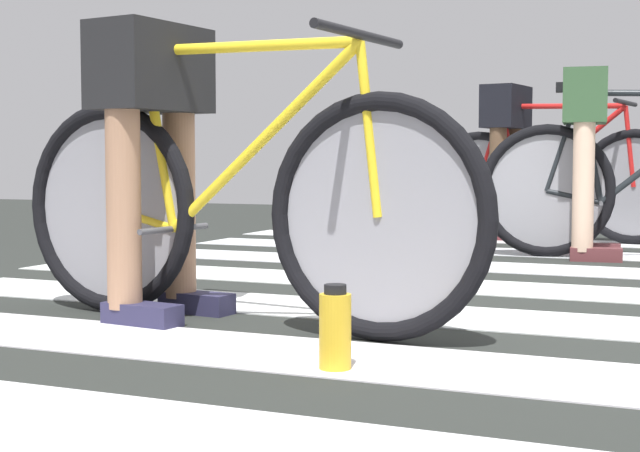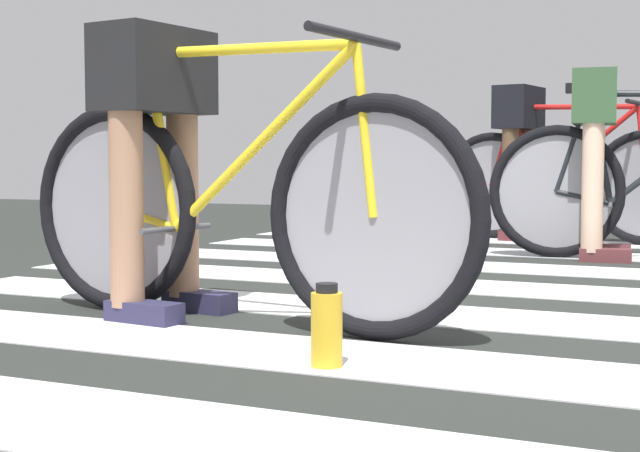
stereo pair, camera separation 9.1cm
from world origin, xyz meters
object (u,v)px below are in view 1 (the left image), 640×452
Objects in this scene: cyclist_1_of_3 at (153,129)px; cyclist_2_of_3 at (585,137)px; bicycle_1_of_3 at (231,204)px; cyclist_3_of_3 at (506,140)px; water_bottle at (335,330)px; bicycle_3_of_3 at (552,182)px.

cyclist_2_of_3 reaches higher than cyclist_1_of_3.
bicycle_1_of_3 is 1.74× the size of cyclist_2_of_3.
cyclist_2_of_3 is (1.06, 2.49, 0.02)m from cyclist_1_of_3.
cyclist_3_of_3 is at bearing 90.28° from cyclist_1_of_3.
cyclist_2_of_3 is 3.05m from water_bottle.
cyclist_3_of_3 reaches higher than cyclist_2_of_3.
cyclist_2_of_3 is at bearing 85.84° from water_bottle.
bicycle_1_of_3 and bicycle_3_of_3 have the same top height.
water_bottle is (0.85, -0.49, -0.52)m from cyclist_1_of_3.
water_bottle is (-0.22, -2.99, -0.54)m from cyclist_2_of_3.
bicycle_3_of_3 is 0.41m from cyclist_3_of_3.
bicycle_1_of_3 is 3.58m from bicycle_3_of_3.
cyclist_2_of_3 is at bearing -63.76° from bicycle_3_of_3.
bicycle_1_of_3 is 8.06× the size of water_bottle.
cyclist_1_of_3 is at bearing -88.55° from cyclist_3_of_3.
cyclist_1_of_3 is 0.95× the size of cyclist_3_of_3.
cyclist_2_of_3 reaches higher than bicycle_3_of_3.
bicycle_1_of_3 is at bearing -83.60° from cyclist_3_of_3.
cyclist_2_of_3 is at bearing 80.45° from bicycle_1_of_3.
cyclist_3_of_3 is 4.12m from water_bottle.
bicycle_3_of_3 is at bearing 90.28° from bicycle_1_of_3.
bicycle_1_of_3 is 1.71× the size of cyclist_3_of_3.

